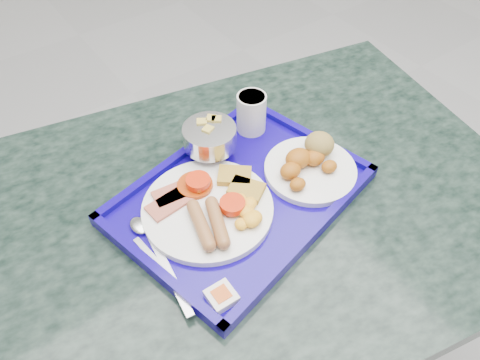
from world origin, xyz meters
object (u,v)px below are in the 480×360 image
object	(u,v)px
main_plate	(212,206)
bread_plate	(310,163)
tray	(240,196)
juice_cup	(251,112)
table	(233,260)
fruit_bowl	(210,137)

from	to	relation	value
main_plate	bread_plate	size ratio (longest dim) A/B	1.33
tray	bread_plate	size ratio (longest dim) A/B	2.84
main_plate	juice_cup	size ratio (longest dim) A/B	2.77
table	juice_cup	xyz separation A→B (m)	(0.15, 0.14, 0.25)
main_plate	fruit_bowl	xyz separation A→B (m)	(0.08, 0.13, 0.03)
table	fruit_bowl	distance (m)	0.28
table	fruit_bowl	bearing A→B (deg)	73.63
tray	juice_cup	xyz separation A→B (m)	(0.13, 0.14, 0.05)
fruit_bowl	table	bearing A→B (deg)	-106.37
bread_plate	fruit_bowl	distance (m)	0.20
tray	table	bearing A→B (deg)	-167.30
table	juice_cup	bearing A→B (deg)	43.46
main_plate	fruit_bowl	distance (m)	0.15
tray	main_plate	xyz separation A→B (m)	(-0.06, -0.00, 0.02)
main_plate	juice_cup	distance (m)	0.24
table	main_plate	world-z (taller)	main_plate
bread_plate	juice_cup	world-z (taller)	juice_cup
tray	main_plate	world-z (taller)	main_plate
bread_plate	main_plate	bearing A→B (deg)	173.53
main_plate	bread_plate	bearing A→B (deg)	-6.47
bread_plate	fruit_bowl	world-z (taller)	fruit_bowl
fruit_bowl	juice_cup	distance (m)	0.12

